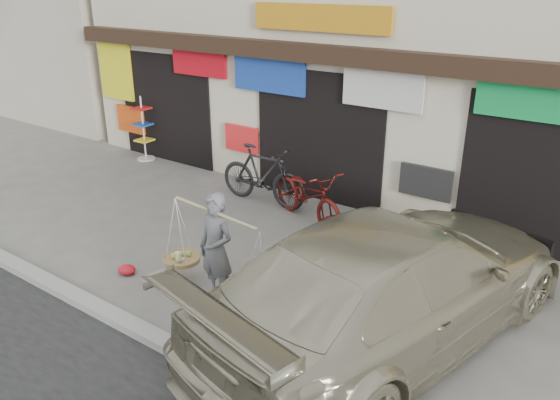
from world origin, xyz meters
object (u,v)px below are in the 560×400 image
Objects in this scene: suv at (393,281)px; display_rack at (144,134)px; street_vendor at (216,253)px; bike_2 at (308,195)px; bike_1 at (263,175)px.

display_rack is (-8.41, 3.27, -0.18)m from suv.
street_vendor is at bearing -33.18° from display_rack.
bike_2 is 0.34× the size of suv.
suv is (2.85, -2.44, 0.29)m from bike_2.
display_rack is at bearing 152.82° from street_vendor.
display_rack is (-5.56, 0.84, 0.11)m from bike_2.
display_rack is at bearing -8.72° from suv.
bike_2 is 3.76m from suv.
bike_2 is at bearing -8.55° from display_rack.
street_vendor is at bearing -149.15° from bike_2.
bike_2 is at bearing -103.11° from bike_1.
bike_2 is at bearing -28.00° from suv.
bike_1 is 1.25× the size of display_rack.
bike_1 is 0.33× the size of suv.
street_vendor is 1.32× the size of display_rack.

